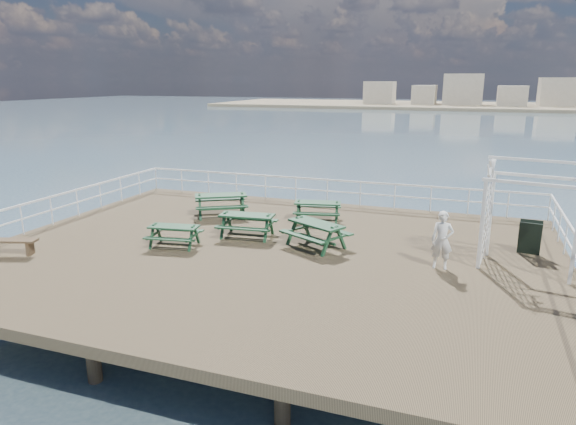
{
  "coord_description": "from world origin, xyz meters",
  "views": [
    {
      "loc": [
        5.91,
        -14.54,
        5.32
      ],
      "look_at": [
        0.38,
        0.72,
        1.1
      ],
      "focal_mm": 32.0,
      "sensor_mm": 36.0,
      "label": 1
    }
  ],
  "objects_px": {
    "picnic_table_e": "(247,220)",
    "picnic_table_b": "(316,229)",
    "flat_bench_far": "(9,243)",
    "person": "(442,240)",
    "trellis_arbor": "(530,221)",
    "picnic_table_d": "(174,231)",
    "picnic_table_a": "(221,200)",
    "picnic_table_c": "(318,207)"
  },
  "relations": [
    {
      "from": "picnic_table_d",
      "to": "person",
      "type": "xyz_separation_m",
      "value": [
        8.37,
        0.86,
        0.35
      ]
    },
    {
      "from": "picnic_table_d",
      "to": "picnic_table_e",
      "type": "height_order",
      "value": "picnic_table_e"
    },
    {
      "from": "picnic_table_a",
      "to": "trellis_arbor",
      "type": "distance_m",
      "value": 11.3
    },
    {
      "from": "picnic_table_b",
      "to": "trellis_arbor",
      "type": "relative_size",
      "value": 0.76
    },
    {
      "from": "flat_bench_far",
      "to": "trellis_arbor",
      "type": "relative_size",
      "value": 0.55
    },
    {
      "from": "picnic_table_c",
      "to": "person",
      "type": "height_order",
      "value": "person"
    },
    {
      "from": "trellis_arbor",
      "to": "flat_bench_far",
      "type": "bearing_deg",
      "value": -153.7
    },
    {
      "from": "picnic_table_c",
      "to": "flat_bench_far",
      "type": "xyz_separation_m",
      "value": [
        -7.91,
        -7.06,
        -0.18
      ]
    },
    {
      "from": "picnic_table_e",
      "to": "picnic_table_b",
      "type": "bearing_deg",
      "value": -12.06
    },
    {
      "from": "picnic_table_e",
      "to": "trellis_arbor",
      "type": "height_order",
      "value": "trellis_arbor"
    },
    {
      "from": "picnic_table_a",
      "to": "flat_bench_far",
      "type": "height_order",
      "value": "picnic_table_a"
    },
    {
      "from": "picnic_table_d",
      "to": "person",
      "type": "bearing_deg",
      "value": -3.4
    },
    {
      "from": "picnic_table_c",
      "to": "picnic_table_d",
      "type": "bearing_deg",
      "value": -139.72
    },
    {
      "from": "picnic_table_c",
      "to": "person",
      "type": "xyz_separation_m",
      "value": [
        4.83,
        -3.7,
        0.3
      ]
    },
    {
      "from": "flat_bench_far",
      "to": "person",
      "type": "bearing_deg",
      "value": -2.43
    },
    {
      "from": "flat_bench_far",
      "to": "person",
      "type": "relative_size",
      "value": 1.04
    },
    {
      "from": "picnic_table_d",
      "to": "picnic_table_e",
      "type": "xyz_separation_m",
      "value": [
        1.81,
        1.78,
        0.08
      ]
    },
    {
      "from": "picnic_table_c",
      "to": "picnic_table_e",
      "type": "height_order",
      "value": "picnic_table_e"
    },
    {
      "from": "picnic_table_a",
      "to": "person",
      "type": "distance_m",
      "value": 9.27
    },
    {
      "from": "picnic_table_b",
      "to": "picnic_table_e",
      "type": "distance_m",
      "value": 2.59
    },
    {
      "from": "picnic_table_a",
      "to": "picnic_table_e",
      "type": "relative_size",
      "value": 1.28
    },
    {
      "from": "picnic_table_b",
      "to": "picnic_table_d",
      "type": "relative_size",
      "value": 1.35
    },
    {
      "from": "picnic_table_b",
      "to": "picnic_table_d",
      "type": "height_order",
      "value": "picnic_table_b"
    },
    {
      "from": "picnic_table_b",
      "to": "trellis_arbor",
      "type": "xyz_separation_m",
      "value": [
        6.29,
        0.14,
        0.82
      ]
    },
    {
      "from": "picnic_table_d",
      "to": "flat_bench_far",
      "type": "distance_m",
      "value": 5.04
    },
    {
      "from": "picnic_table_a",
      "to": "picnic_table_b",
      "type": "relative_size",
      "value": 1.07
    },
    {
      "from": "picnic_table_e",
      "to": "trellis_arbor",
      "type": "distance_m",
      "value": 8.91
    },
    {
      "from": "flat_bench_far",
      "to": "picnic_table_e",
      "type": "bearing_deg",
      "value": 17.43
    },
    {
      "from": "trellis_arbor",
      "to": "person",
      "type": "height_order",
      "value": "trellis_arbor"
    },
    {
      "from": "picnic_table_a",
      "to": "picnic_table_b",
      "type": "bearing_deg",
      "value": -58.46
    },
    {
      "from": "trellis_arbor",
      "to": "picnic_table_a",
      "type": "bearing_deg",
      "value": 178.77
    },
    {
      "from": "picnic_table_a",
      "to": "trellis_arbor",
      "type": "height_order",
      "value": "trellis_arbor"
    },
    {
      "from": "flat_bench_far",
      "to": "picnic_table_a",
      "type": "bearing_deg",
      "value": 41.06
    },
    {
      "from": "picnic_table_c",
      "to": "picnic_table_d",
      "type": "relative_size",
      "value": 1.13
    },
    {
      "from": "flat_bench_far",
      "to": "trellis_arbor",
      "type": "xyz_separation_m",
      "value": [
        15.06,
        4.14,
        1.05
      ]
    },
    {
      "from": "picnic_table_d",
      "to": "picnic_table_b",
      "type": "bearing_deg",
      "value": 9.74
    },
    {
      "from": "picnic_table_d",
      "to": "picnic_table_a",
      "type": "bearing_deg",
      "value": 85.57
    },
    {
      "from": "trellis_arbor",
      "to": "picnic_table_e",
      "type": "bearing_deg",
      "value": -169.91
    },
    {
      "from": "picnic_table_b",
      "to": "picnic_table_c",
      "type": "relative_size",
      "value": 1.2
    },
    {
      "from": "picnic_table_d",
      "to": "picnic_table_e",
      "type": "distance_m",
      "value": 2.54
    },
    {
      "from": "flat_bench_far",
      "to": "picnic_table_d",
      "type": "bearing_deg",
      "value": 12.47
    },
    {
      "from": "picnic_table_b",
      "to": "picnic_table_d",
      "type": "bearing_deg",
      "value": -133.35
    }
  ]
}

